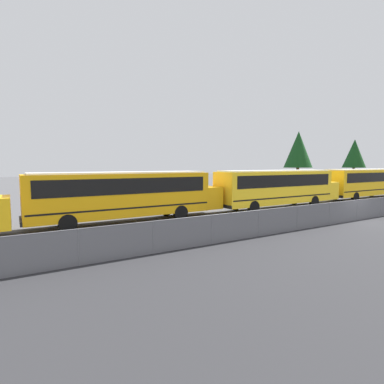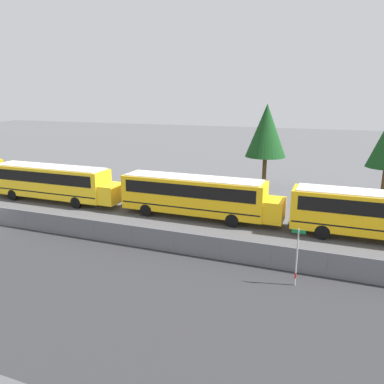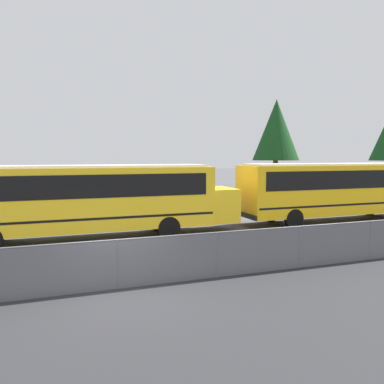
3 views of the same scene
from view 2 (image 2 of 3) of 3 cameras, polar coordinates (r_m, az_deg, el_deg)
school_bus_3 at (r=36.99m, az=-20.42°, el=1.64°), size 13.24×2.52×3.35m
school_bus_4 at (r=29.93m, az=0.59°, el=-0.29°), size 13.24×2.52×3.35m
street_sign at (r=20.13m, az=15.70°, el=-9.37°), size 0.70×0.09×3.12m
tree_1 at (r=40.01m, az=11.25°, el=9.14°), size 4.20×4.20×8.87m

